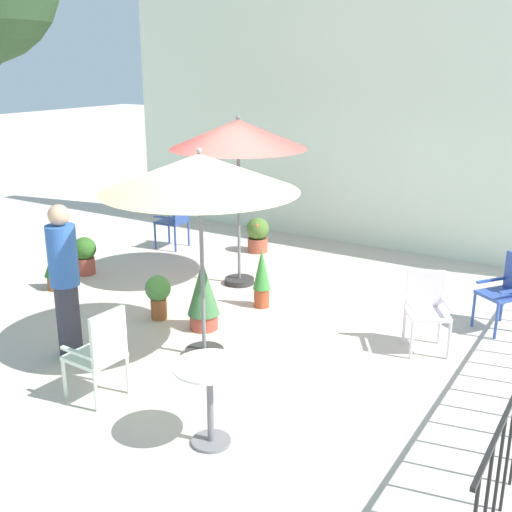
{
  "coord_description": "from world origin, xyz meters",
  "views": [
    {
      "loc": [
        3.97,
        -6.05,
        3.2
      ],
      "look_at": [
        0.0,
        0.37,
        0.84
      ],
      "focal_mm": 44.22,
      "sensor_mm": 36.0,
      "label": 1
    }
  ],
  "objects_px": {
    "patio_chair_0": "(508,288)",
    "potted_plant_4": "(258,234)",
    "standing_person": "(65,280)",
    "patio_chair_3": "(100,350)",
    "potted_plant_3": "(262,277)",
    "patio_umbrella_0": "(238,136)",
    "patio_chair_2": "(175,218)",
    "potted_plant_1": "(85,254)",
    "patio_umbrella_1": "(200,175)",
    "patio_chair_1": "(427,305)",
    "potted_plant_2": "(56,267)",
    "potted_plant_5": "(158,293)",
    "potted_plant_0": "(203,294)",
    "cafe_table_0": "(210,390)"
  },
  "relations": [
    {
      "from": "patio_chair_0",
      "to": "potted_plant_4",
      "type": "xyz_separation_m",
      "value": [
        -4.32,
        1.19,
        -0.22
      ]
    },
    {
      "from": "standing_person",
      "to": "patio_chair_3",
      "type": "bearing_deg",
      "value": -26.72
    },
    {
      "from": "potted_plant_3",
      "to": "standing_person",
      "type": "xyz_separation_m",
      "value": [
        -1.07,
        -2.38,
        0.48
      ]
    },
    {
      "from": "patio_umbrella_0",
      "to": "potted_plant_4",
      "type": "relative_size",
      "value": 4.08
    },
    {
      "from": "potted_plant_3",
      "to": "potted_plant_4",
      "type": "xyz_separation_m",
      "value": [
        -1.39,
        2.15,
        -0.11
      ]
    },
    {
      "from": "patio_umbrella_0",
      "to": "patio_chair_2",
      "type": "distance_m",
      "value": 2.73
    },
    {
      "from": "potted_plant_1",
      "to": "potted_plant_4",
      "type": "distance_m",
      "value": 2.94
    },
    {
      "from": "patio_chair_0",
      "to": "patio_umbrella_1",
      "type": "bearing_deg",
      "value": -136.52
    },
    {
      "from": "patio_chair_0",
      "to": "patio_chair_3",
      "type": "distance_m",
      "value": 4.88
    },
    {
      "from": "patio_chair_1",
      "to": "potted_plant_2",
      "type": "xyz_separation_m",
      "value": [
        -5.15,
        -0.87,
        -0.19
      ]
    },
    {
      "from": "patio_umbrella_1",
      "to": "potted_plant_2",
      "type": "bearing_deg",
      "value": 168.54
    },
    {
      "from": "patio_chair_3",
      "to": "potted_plant_5",
      "type": "height_order",
      "value": "patio_chair_3"
    },
    {
      "from": "potted_plant_0",
      "to": "potted_plant_1",
      "type": "height_order",
      "value": "potted_plant_0"
    },
    {
      "from": "patio_umbrella_0",
      "to": "cafe_table_0",
      "type": "relative_size",
      "value": 3.27
    },
    {
      "from": "standing_person",
      "to": "potted_plant_1",
      "type": "bearing_deg",
      "value": 133.02
    },
    {
      "from": "potted_plant_4",
      "to": "potted_plant_5",
      "type": "relative_size",
      "value": 1.04
    },
    {
      "from": "patio_umbrella_0",
      "to": "cafe_table_0",
      "type": "distance_m",
      "value": 4.43
    },
    {
      "from": "patio_umbrella_1",
      "to": "potted_plant_0",
      "type": "xyz_separation_m",
      "value": [
        -0.46,
        0.61,
        -1.61
      ]
    },
    {
      "from": "patio_umbrella_1",
      "to": "cafe_table_0",
      "type": "height_order",
      "value": "patio_umbrella_1"
    },
    {
      "from": "cafe_table_0",
      "to": "potted_plant_5",
      "type": "xyz_separation_m",
      "value": [
        -2.19,
        1.9,
        -0.17
      ]
    },
    {
      "from": "cafe_table_0",
      "to": "patio_chair_3",
      "type": "distance_m",
      "value": 1.34
    },
    {
      "from": "patio_umbrella_0",
      "to": "patio_umbrella_1",
      "type": "xyz_separation_m",
      "value": [
        0.99,
        -2.23,
        -0.12
      ]
    },
    {
      "from": "patio_umbrella_0",
      "to": "standing_person",
      "type": "relative_size",
      "value": 1.42
    },
    {
      "from": "potted_plant_0",
      "to": "potted_plant_5",
      "type": "height_order",
      "value": "potted_plant_0"
    },
    {
      "from": "patio_chair_0",
      "to": "potted_plant_5",
      "type": "relative_size",
      "value": 1.63
    },
    {
      "from": "patio_chair_2",
      "to": "potted_plant_3",
      "type": "relative_size",
      "value": 1.18
    },
    {
      "from": "potted_plant_1",
      "to": "potted_plant_3",
      "type": "bearing_deg",
      "value": 5.19
    },
    {
      "from": "potted_plant_0",
      "to": "potted_plant_1",
      "type": "relative_size",
      "value": 1.49
    },
    {
      "from": "patio_chair_0",
      "to": "potted_plant_3",
      "type": "height_order",
      "value": "patio_chair_0"
    },
    {
      "from": "potted_plant_0",
      "to": "potted_plant_4",
      "type": "distance_m",
      "value": 3.35
    },
    {
      "from": "patio_umbrella_0",
      "to": "patio_chair_1",
      "type": "bearing_deg",
      "value": -13.43
    },
    {
      "from": "patio_chair_3",
      "to": "potted_plant_5",
      "type": "relative_size",
      "value": 1.63
    },
    {
      "from": "patio_chair_1",
      "to": "patio_chair_2",
      "type": "bearing_deg",
      "value": 161.35
    },
    {
      "from": "patio_chair_1",
      "to": "patio_chair_3",
      "type": "relative_size",
      "value": 0.96
    },
    {
      "from": "potted_plant_2",
      "to": "potted_plant_4",
      "type": "relative_size",
      "value": 1.05
    },
    {
      "from": "standing_person",
      "to": "potted_plant_5",
      "type": "bearing_deg",
      "value": 83.24
    },
    {
      "from": "cafe_table_0",
      "to": "potted_plant_3",
      "type": "bearing_deg",
      "value": 113.39
    },
    {
      "from": "patio_umbrella_0",
      "to": "potted_plant_2",
      "type": "height_order",
      "value": "patio_umbrella_0"
    },
    {
      "from": "potted_plant_5",
      "to": "patio_umbrella_1",
      "type": "bearing_deg",
      "value": -26.27
    },
    {
      "from": "patio_chair_3",
      "to": "potted_plant_2",
      "type": "height_order",
      "value": "patio_chair_3"
    },
    {
      "from": "patio_umbrella_1",
      "to": "patio_chair_0",
      "type": "xyz_separation_m",
      "value": [
        2.71,
        2.57,
        -1.52
      ]
    },
    {
      "from": "potted_plant_4",
      "to": "standing_person",
      "type": "bearing_deg",
      "value": -86.0
    },
    {
      "from": "potted_plant_2",
      "to": "potted_plant_5",
      "type": "xyz_separation_m",
      "value": [
        1.98,
        -0.07,
        0.01
      ]
    },
    {
      "from": "patio_chair_2",
      "to": "standing_person",
      "type": "bearing_deg",
      "value": -67.28
    },
    {
      "from": "potted_plant_3",
      "to": "potted_plant_5",
      "type": "distance_m",
      "value": 1.39
    },
    {
      "from": "patio_chair_2",
      "to": "patio_chair_1",
      "type": "bearing_deg",
      "value": -18.65
    },
    {
      "from": "patio_umbrella_1",
      "to": "potted_plant_1",
      "type": "relative_size",
      "value": 3.96
    },
    {
      "from": "patio_chair_0",
      "to": "standing_person",
      "type": "xyz_separation_m",
      "value": [
        -4.0,
        -3.34,
        0.36
      ]
    },
    {
      "from": "potted_plant_5",
      "to": "standing_person",
      "type": "relative_size",
      "value": 0.33
    },
    {
      "from": "patio_umbrella_0",
      "to": "potted_plant_0",
      "type": "bearing_deg",
      "value": -71.85
    }
  ]
}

